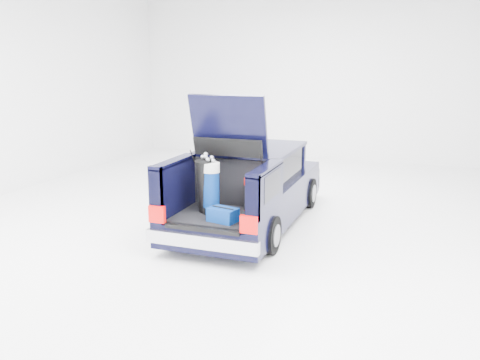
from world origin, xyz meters
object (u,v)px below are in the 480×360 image
at_px(red_suitcase, 257,195).
at_px(black_golf_bag, 205,186).
at_px(blue_duffel, 223,215).
at_px(car, 251,187).
at_px(blue_golf_bag, 211,188).

height_order(red_suitcase, black_golf_bag, black_golf_bag).
bearing_deg(black_golf_bag, blue_duffel, -30.15).
relative_size(car, red_suitcase, 8.03).
relative_size(red_suitcase, blue_duffel, 1.19).
bearing_deg(black_golf_bag, red_suitcase, 33.04).
xyz_separation_m(car, red_suitcase, (0.50, -1.19, 0.20)).
bearing_deg(blue_duffel, blue_golf_bag, 147.70).
height_order(car, blue_golf_bag, car).
bearing_deg(car, black_golf_bag, -99.57).
distance_m(red_suitcase, blue_duffel, 0.79).
distance_m(car, black_golf_bag, 1.60).
distance_m(red_suitcase, blue_golf_bag, 0.75).
xyz_separation_m(black_golf_bag, blue_duffel, (0.45, -0.37, -0.33)).
bearing_deg(blue_golf_bag, car, 96.86).
bearing_deg(car, blue_duffel, -84.16).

